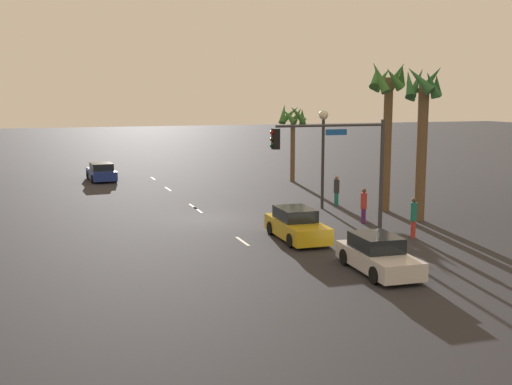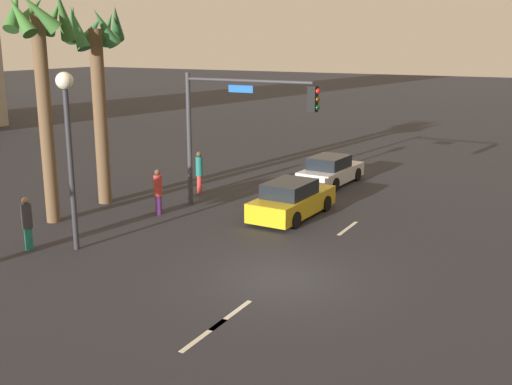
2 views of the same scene
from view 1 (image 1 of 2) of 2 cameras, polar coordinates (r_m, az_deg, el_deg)
name	(u,v)px [view 1 (image 1 of 2)]	position (r m, az deg, el deg)	size (l,w,h in m)	color
ground_plane	(211,219)	(33.95, -4.22, -2.45)	(220.00, 220.00, 0.00)	#28282D
lane_stripe_0	(153,178)	(51.33, -9.48, 1.29)	(1.82, 0.14, 0.01)	silver
lane_stripe_1	(168,189)	(45.26, -8.12, 0.32)	(2.03, 0.14, 0.01)	silver
lane_stripe_2	(193,206)	(37.86, -5.84, -1.29)	(1.91, 0.14, 0.01)	silver
lane_stripe_3	(198,210)	(36.66, -5.38, -1.62)	(1.98, 0.14, 0.01)	silver
lane_stripe_4	(242,241)	(28.66, -1.26, -4.52)	(1.88, 0.14, 0.01)	silver
car_0	(378,255)	(24.08, 11.20, -5.72)	(4.32, 2.01, 1.40)	silver
car_1	(101,172)	(50.92, -14.09, 1.82)	(4.52, 2.14, 1.42)	navy
car_2	(297,225)	(28.99, 3.76, -3.04)	(4.54, 1.98, 1.47)	gold
traffic_signal	(343,156)	(29.84, 8.00, 3.38)	(0.32, 5.96, 5.54)	#38383D
streetlamp	(323,140)	(36.77, 6.22, 4.88)	(0.56, 0.56, 5.86)	#2D2D33
pedestrian_0	(364,205)	(33.05, 9.92, -1.12)	(0.47, 0.47, 1.86)	#59266B
pedestrian_1	(414,216)	(30.15, 14.35, -2.12)	(0.39, 0.39, 1.93)	#BF3833
pedestrian_2	(337,190)	(38.41, 7.45, 0.27)	(0.39, 0.39, 1.81)	#1E7266
palm_tree_0	(293,122)	(48.61, 3.43, 6.55)	(2.39, 2.39, 6.16)	brown
palm_tree_1	(422,113)	(33.94, 15.12, 7.07)	(2.64, 2.79, 8.36)	brown
palm_tree_2	(387,105)	(36.44, 12.03, 7.92)	(2.40, 2.68, 8.68)	brown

